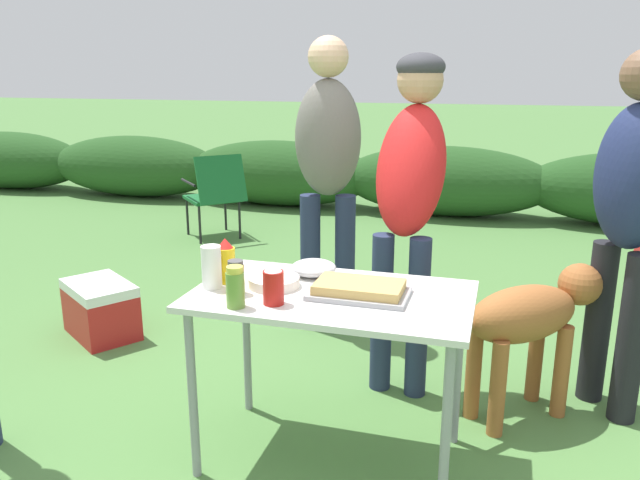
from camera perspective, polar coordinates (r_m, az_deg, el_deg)
ground_plane at (r=2.81m, az=1.00°, el=-19.21°), size 60.00×60.00×0.00m
shrub_hedge at (r=7.19m, az=11.45°, el=5.32°), size 14.40×0.90×0.78m
folding_table at (r=2.50m, az=1.07°, el=-6.54°), size 1.10×0.64×0.74m
food_tray at (r=2.43m, az=3.58°, el=-4.59°), size 0.38×0.23×0.06m
plate_stack at (r=2.54m, az=-4.22°, el=-3.83°), size 0.21×0.21×0.04m
mixing_bowl at (r=2.67m, az=-0.59°, el=-2.55°), size 0.19×0.19×0.07m
paper_cup_stack at (r=2.54m, az=-9.89°, el=-2.46°), size 0.08×0.08×0.17m
mustard_bottle at (r=2.60m, az=-8.61°, el=-1.95°), size 0.08×0.08×0.19m
relish_jar at (r=2.32m, az=-7.75°, el=-4.32°), size 0.07×0.07×0.16m
ketchup_bottle at (r=2.34m, az=-4.29°, el=-4.03°), size 0.08×0.08×0.17m
spice_jar at (r=2.47m, az=-7.70°, el=-3.41°), size 0.07×0.07×0.13m
standing_person_in_gray_fleece at (r=3.09m, az=8.27°, el=5.40°), size 0.38×0.50×1.67m
standing_person_in_dark_puffer at (r=3.77m, az=0.73°, el=7.40°), size 0.45×0.36×1.79m
standing_person_with_beanie at (r=3.11m, az=26.52°, el=2.89°), size 0.45×0.48×1.68m
dog at (r=3.05m, az=18.76°, el=-6.81°), size 0.74×0.67×0.71m
camp_chair_green_behind_table at (r=6.07m, az=-9.52°, el=4.36°), size 0.74×0.74×0.83m
cooler_box at (r=4.09m, az=-19.41°, el=-5.99°), size 0.58×0.53×0.34m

